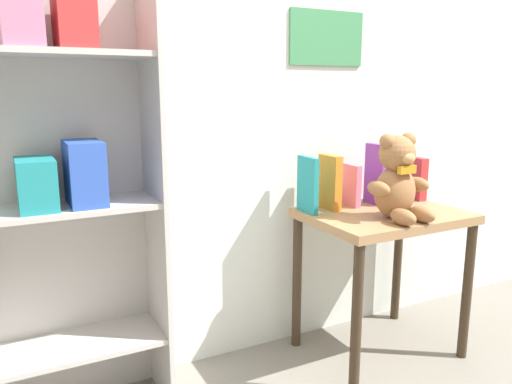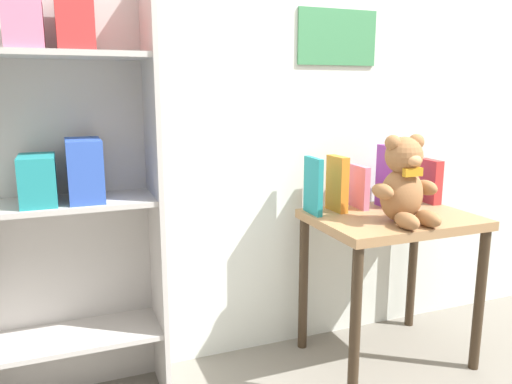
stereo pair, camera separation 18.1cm
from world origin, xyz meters
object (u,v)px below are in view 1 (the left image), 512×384
Objects in this scene: bookshelf_side at (60,179)px; display_table at (383,235)px; teddy_bear at (398,180)px; book_standing_red at (415,178)px; book_standing_orange at (330,182)px; book_standing_blue at (392,181)px; book_standing_teal at (308,185)px; book_standing_pink at (350,185)px; book_standing_purple at (376,174)px.

display_table is (1.22, -0.16, -0.31)m from bookshelf_side.
teddy_bear reaches higher than book_standing_red.
teddy_bear is 1.45× the size of book_standing_orange.
bookshelf_side reaches higher than teddy_bear.
teddy_bear is 0.40m from book_standing_red.
book_standing_orange is 1.19× the size of book_standing_red.
book_standing_orange is 0.34m from book_standing_blue.
book_standing_teal is (-0.25, 0.24, -0.04)m from teddy_bear.
teddy_bear reaches higher than book_standing_blue.
teddy_bear is at bearing -141.94° from book_standing_red.
book_standing_orange is 1.26× the size of book_standing_pink.
book_standing_blue reaches higher than display_table.
teddy_bear is 1.26× the size of book_standing_purple.
book_standing_teal is 0.87× the size of book_standing_purple.
book_standing_orange is at bearing -179.84° from book_standing_red.
bookshelf_side is 1.27m from display_table.
bookshelf_side is 1.05m from book_standing_orange.
book_standing_teal is (0.93, -0.02, -0.10)m from bookshelf_side.
book_standing_red is (0.11, -0.02, 0.00)m from book_standing_blue.
book_standing_purple is (1.27, -0.03, -0.08)m from bookshelf_side.
teddy_bear reaches higher than book_standing_pink.
teddy_bear is 0.27m from book_standing_pink.
teddy_bear reaches higher than display_table.
book_standing_orange is 0.23m from book_standing_purple.
teddy_bear is 1.45× the size of book_standing_teal.
book_standing_blue is at bearing 3.17° from book_standing_teal.
display_table is 0.27m from teddy_bear.
display_table is at bearing 72.61° from teddy_bear.
book_standing_teal is 0.11m from book_standing_orange.
book_standing_pink is at bearing 95.58° from teddy_bear.
display_table is 1.92× the size of teddy_bear.
book_standing_teal reaches higher than book_standing_red.
book_standing_blue is (0.46, 0.01, -0.02)m from book_standing_teal.
teddy_bear is 1.84× the size of book_standing_pink.
book_standing_purple is at bearing -1.31° from bookshelf_side.
teddy_bear is at bearing -61.78° from book_standing_orange.
book_standing_blue is (0.23, -0.01, 0.00)m from book_standing_pink.
book_standing_pink is 0.35m from book_standing_red.
teddy_bear is at bearing -107.39° from display_table.
bookshelf_side reaches higher than book_standing_teal.
teddy_bear is 0.33m from book_standing_blue.
book_standing_orange is at bearing -179.64° from book_standing_blue.
bookshelf_side is 1.28m from book_standing_purple.
teddy_bear reaches higher than book_standing_purple.
book_standing_red is (1.50, -0.03, -0.12)m from bookshelf_side.
book_standing_orange is (-0.17, 0.14, 0.21)m from display_table.
book_standing_teal is at bearing -178.67° from book_standing_red.
book_standing_blue is 0.12m from book_standing_red.
book_standing_red is at bearing -3.23° from book_standing_orange.
bookshelf_side is 7.78× the size of book_standing_red.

